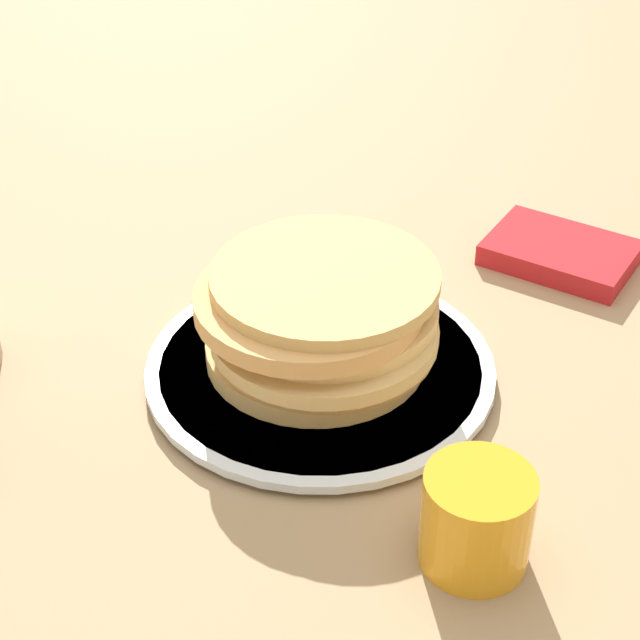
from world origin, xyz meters
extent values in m
plane|color=#9E7F5B|center=(0.00, 0.00, 0.00)|extent=(4.00, 4.00, 0.00)
cylinder|color=silver|center=(0.00, 0.01, 0.01)|extent=(0.25, 0.25, 0.01)
cylinder|color=silver|center=(0.00, 0.01, 0.01)|extent=(0.27, 0.27, 0.01)
cylinder|color=#E1B56B|center=(0.01, 0.00, 0.02)|extent=(0.17, 0.17, 0.02)
cylinder|color=tan|center=(0.00, 0.00, 0.04)|extent=(0.17, 0.17, 0.02)
cylinder|color=tan|center=(-0.01, 0.01, 0.05)|extent=(0.17, 0.17, 0.01)
cylinder|color=#DFB772|center=(0.00, 0.00, 0.06)|extent=(0.17, 0.17, 0.01)
cylinder|color=tan|center=(0.01, 0.01, 0.08)|extent=(0.17, 0.17, 0.01)
cylinder|color=tan|center=(0.00, 0.00, 0.09)|extent=(0.17, 0.17, 0.01)
cylinder|color=orange|center=(-0.18, 0.12, 0.03)|extent=(0.07, 0.07, 0.07)
cube|color=red|center=(-0.11, -0.25, 0.01)|extent=(0.13, 0.10, 0.02)
camera|label=1|loc=(-0.32, 0.58, 0.52)|focal=60.00mm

